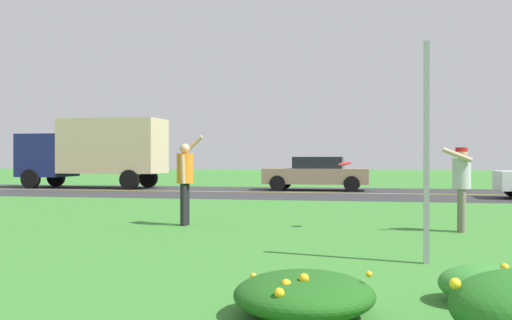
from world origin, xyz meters
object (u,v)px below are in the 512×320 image
at_px(person_thrower_orange_shirt, 185,176).
at_px(box_truck_navy, 95,149).
at_px(person_catcher_red_cap_gray_shirt, 461,180).
at_px(frisbee_red, 345,164).
at_px(sign_post_near_path, 426,152).
at_px(car_tan_center_right, 317,173).

xyz_separation_m(person_thrower_orange_shirt, box_truck_navy, (-9.03, 14.01, 0.78)).
height_order(person_catcher_red_cap_gray_shirt, frisbee_red, person_catcher_red_cap_gray_shirt).
relative_size(sign_post_near_path, box_truck_navy, 0.44).
bearing_deg(box_truck_navy, car_tan_center_right, 0.00).
xyz_separation_m(person_thrower_orange_shirt, frisbee_red, (3.28, 0.05, 0.26)).
relative_size(person_thrower_orange_shirt, box_truck_navy, 0.28).
distance_m(sign_post_near_path, person_thrower_orange_shirt, 5.86).
height_order(person_catcher_red_cap_gray_shirt, car_tan_center_right, person_catcher_red_cap_gray_shirt).
bearing_deg(frisbee_red, car_tan_center_right, 98.01).
bearing_deg(frisbee_red, box_truck_navy, 131.41).
xyz_separation_m(sign_post_near_path, box_truck_navy, (-13.59, 17.68, 0.34)).
relative_size(person_thrower_orange_shirt, car_tan_center_right, 0.42).
xyz_separation_m(person_thrower_orange_shirt, car_tan_center_right, (1.32, 14.01, -0.29)).
height_order(sign_post_near_path, person_thrower_orange_shirt, sign_post_near_path).
distance_m(sign_post_near_path, person_catcher_red_cap_gray_shirt, 3.79).
distance_m(person_thrower_orange_shirt, frisbee_red, 3.29).
relative_size(person_catcher_red_cap_gray_shirt, box_truck_navy, 0.24).
xyz_separation_m(person_catcher_red_cap_gray_shirt, box_truck_navy, (-14.50, 14.03, 0.83)).
bearing_deg(person_thrower_orange_shirt, person_catcher_red_cap_gray_shirt, -0.19).
relative_size(sign_post_near_path, person_catcher_red_cap_gray_shirt, 1.84).
distance_m(person_catcher_red_cap_gray_shirt, car_tan_center_right, 14.63).
xyz_separation_m(car_tan_center_right, box_truck_navy, (-10.35, -0.00, 1.06)).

